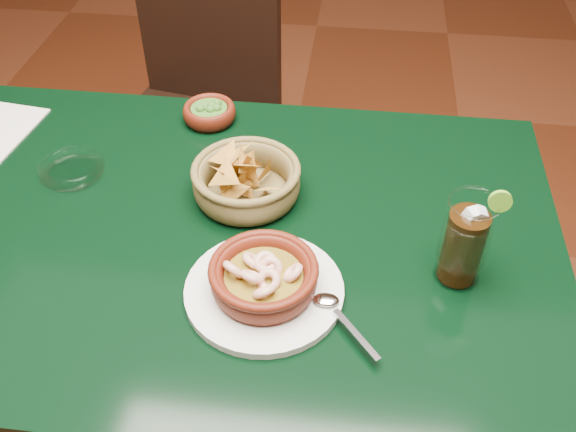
# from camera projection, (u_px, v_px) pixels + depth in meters

# --- Properties ---
(dining_table) EXTENTS (1.20, 0.80, 0.75)m
(dining_table) POSITION_uv_depth(u_px,v_px,m) (213.00, 267.00, 1.16)
(dining_table) COLOR black
(dining_table) RESTS_ON ground
(dining_chair) EXTENTS (0.50, 0.50, 0.93)m
(dining_chair) POSITION_uv_depth(u_px,v_px,m) (196.00, 110.00, 1.80)
(dining_chair) COLOR black
(dining_chair) RESTS_ON ground
(shrimp_plate) EXTENTS (0.30, 0.25, 0.08)m
(shrimp_plate) POSITION_uv_depth(u_px,v_px,m) (264.00, 280.00, 0.97)
(shrimp_plate) COLOR silver
(shrimp_plate) RESTS_ON dining_table
(chip_basket) EXTENTS (0.23, 0.23, 0.13)m
(chip_basket) POSITION_uv_depth(u_px,v_px,m) (246.00, 180.00, 1.14)
(chip_basket) COLOR brown
(chip_basket) RESTS_ON dining_table
(guacamole_ramekin) EXTENTS (0.13, 0.13, 0.04)m
(guacamole_ramekin) POSITION_uv_depth(u_px,v_px,m) (209.00, 112.00, 1.32)
(guacamole_ramekin) COLOR #4B1409
(guacamole_ramekin) RESTS_ON dining_table
(cola_drink) EXTENTS (0.15, 0.15, 0.18)m
(cola_drink) POSITION_uv_depth(u_px,v_px,m) (464.00, 241.00, 0.96)
(cola_drink) COLOR white
(cola_drink) RESTS_ON dining_table
(glass_ashtray) EXTENTS (0.13, 0.13, 0.03)m
(glass_ashtray) POSITION_uv_depth(u_px,v_px,m) (71.00, 169.00, 1.19)
(glass_ashtray) COLOR white
(glass_ashtray) RESTS_ON dining_table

